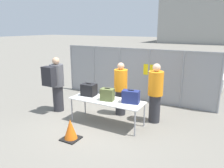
% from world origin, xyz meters
% --- Properties ---
extents(ground_plane, '(120.00, 120.00, 0.00)m').
position_xyz_m(ground_plane, '(0.00, 0.00, 0.00)').
color(ground_plane, slate).
extents(fence_section, '(6.16, 0.07, 2.01)m').
position_xyz_m(fence_section, '(0.01, 2.42, 1.05)').
color(fence_section, gray).
rests_on(fence_section, ground_plane).
extents(inspection_table, '(2.19, 0.79, 0.73)m').
position_xyz_m(inspection_table, '(0.23, -0.03, 0.69)').
color(inspection_table, silver).
rests_on(inspection_table, ground_plane).
extents(suitcase_black, '(0.44, 0.35, 0.39)m').
position_xyz_m(suitcase_black, '(-0.46, 0.07, 0.92)').
color(suitcase_black, black).
rests_on(suitcase_black, inspection_table).
extents(suitcase_olive, '(0.41, 0.31, 0.37)m').
position_xyz_m(suitcase_olive, '(0.27, -0.06, 0.91)').
color(suitcase_olive, '#566033').
rests_on(suitcase_olive, inspection_table).
extents(suitcase_navy, '(0.50, 0.33, 0.38)m').
position_xyz_m(suitcase_navy, '(0.94, 0.06, 0.91)').
color(suitcase_navy, navy).
rests_on(suitcase_navy, inspection_table).
extents(traveler_hooded, '(0.45, 0.70, 1.83)m').
position_xyz_m(traveler_hooded, '(-1.74, -0.01, 1.01)').
color(traveler_hooded, '#2D2D33').
rests_on(traveler_hooded, ground_plane).
extents(security_worker_near, '(0.42, 0.42, 1.71)m').
position_xyz_m(security_worker_near, '(0.26, 0.79, 0.88)').
color(security_worker_near, '#2D2D33').
rests_on(security_worker_near, ground_plane).
extents(security_worker_far, '(0.44, 0.44, 1.77)m').
position_xyz_m(security_worker_far, '(1.41, 0.77, 0.92)').
color(security_worker_far, '#2D2D33').
rests_on(security_worker_far, ground_plane).
extents(utility_trailer, '(3.73, 2.20, 0.72)m').
position_xyz_m(utility_trailer, '(1.58, 5.11, 0.42)').
color(utility_trailer, white).
rests_on(utility_trailer, ground_plane).
extents(distant_hangar, '(17.39, 10.75, 7.84)m').
position_xyz_m(distant_hangar, '(-0.49, 39.41, 3.92)').
color(distant_hangar, '#999993').
rests_on(distant_hangar, ground_plane).
extents(traffic_cone, '(0.44, 0.44, 0.55)m').
position_xyz_m(traffic_cone, '(-0.09, -1.31, 0.25)').
color(traffic_cone, black).
rests_on(traffic_cone, ground_plane).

